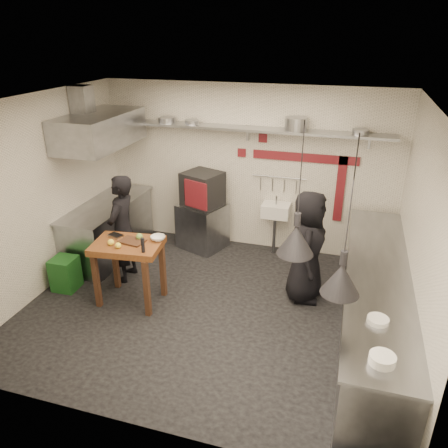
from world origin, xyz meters
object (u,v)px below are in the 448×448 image
(oven_stand, at_px, (203,226))
(chef_left, at_px, (123,229))
(chef_right, at_px, (307,247))
(prep_table, at_px, (130,272))
(combi_oven, at_px, (203,189))
(green_bin, at_px, (65,274))

(oven_stand, relative_size, chef_left, 0.48)
(chef_right, bearing_deg, oven_stand, 57.20)
(prep_table, distance_m, chef_left, 0.76)
(combi_oven, distance_m, chef_left, 1.59)
(combi_oven, xyz_separation_m, chef_right, (1.91, -1.11, -0.28))
(green_bin, height_order, prep_table, prep_table)
(oven_stand, bearing_deg, combi_oven, -10.93)
(combi_oven, bearing_deg, chef_right, -9.79)
(combi_oven, bearing_deg, chef_left, -100.32)
(combi_oven, height_order, chef_left, chef_left)
(green_bin, distance_m, chef_right, 3.56)
(green_bin, relative_size, prep_table, 0.54)
(green_bin, bearing_deg, combi_oven, 51.27)
(prep_table, height_order, chef_left, chef_left)
(green_bin, xyz_separation_m, prep_table, (1.09, -0.01, 0.21))
(green_bin, bearing_deg, chef_left, 36.98)
(combi_oven, distance_m, prep_table, 2.04)
(oven_stand, height_order, chef_right, chef_right)
(chef_left, relative_size, chef_right, 1.03)
(green_bin, bearing_deg, oven_stand, 51.74)
(green_bin, height_order, chef_right, chef_right)
(combi_oven, height_order, chef_right, chef_right)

